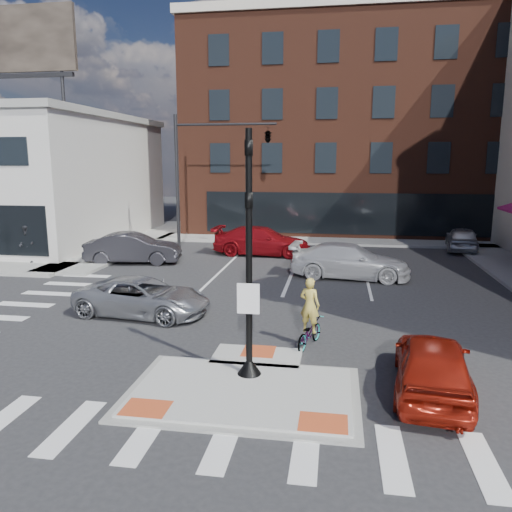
% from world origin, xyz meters
% --- Properties ---
extents(ground, '(120.00, 120.00, 0.00)m').
position_xyz_m(ground, '(0.00, 0.00, 0.00)').
color(ground, '#28282B').
rests_on(ground, ground).
extents(refuge_island, '(5.40, 4.65, 0.13)m').
position_xyz_m(refuge_island, '(0.00, -0.26, 0.05)').
color(refuge_island, gray).
rests_on(refuge_island, ground).
extents(sidewalk_nw, '(23.50, 20.50, 0.15)m').
position_xyz_m(sidewalk_nw, '(-16.76, 15.29, 0.08)').
color(sidewalk_nw, gray).
rests_on(sidewalk_nw, ground).
extents(sidewalk_n, '(26.00, 3.00, 0.15)m').
position_xyz_m(sidewalk_n, '(3.00, 22.00, 0.07)').
color(sidewalk_n, gray).
rests_on(sidewalk_n, ground).
extents(building_n, '(24.40, 18.40, 15.50)m').
position_xyz_m(building_n, '(3.00, 31.99, 7.80)').
color(building_n, '#4C2417').
rests_on(building_n, ground).
extents(building_far_left, '(10.00, 12.00, 10.00)m').
position_xyz_m(building_far_left, '(-4.00, 52.00, 5.00)').
color(building_far_left, slate).
rests_on(building_far_left, ground).
extents(building_far_right, '(12.00, 12.00, 12.00)m').
position_xyz_m(building_far_right, '(9.00, 54.00, 6.00)').
color(building_far_right, brown).
rests_on(building_far_right, ground).
extents(signal_pole, '(0.60, 0.60, 5.98)m').
position_xyz_m(signal_pole, '(0.00, 0.40, 2.36)').
color(signal_pole, black).
rests_on(signal_pole, refuge_island).
extents(mast_arm_signal, '(6.10, 2.24, 8.00)m').
position_xyz_m(mast_arm_signal, '(-3.47, 18.00, 6.21)').
color(mast_arm_signal, black).
rests_on(mast_arm_signal, ground).
extents(silver_suv, '(4.98, 2.75, 1.32)m').
position_xyz_m(silver_suv, '(-4.59, 4.89, 0.66)').
color(silver_suv, '#ABADB2').
rests_on(silver_suv, ground).
extents(red_sedan, '(2.19, 4.38, 1.43)m').
position_xyz_m(red_sedan, '(4.35, 0.29, 0.72)').
color(red_sedan, maroon).
rests_on(red_sedan, ground).
extents(white_pickup, '(5.63, 2.70, 1.58)m').
position_xyz_m(white_pickup, '(2.70, 11.80, 0.79)').
color(white_pickup, silver).
rests_on(white_pickup, ground).
extents(bg_car_dark, '(5.10, 2.47, 1.61)m').
position_xyz_m(bg_car_dark, '(-8.50, 13.34, 0.81)').
color(bg_car_dark, '#28272C').
rests_on(bg_car_dark, ground).
extents(bg_car_silver, '(2.35, 4.48, 1.45)m').
position_xyz_m(bg_car_silver, '(9.50, 20.00, 0.73)').
color(bg_car_silver, silver).
rests_on(bg_car_silver, ground).
extents(bg_car_red, '(5.65, 2.50, 1.61)m').
position_xyz_m(bg_car_red, '(-2.15, 16.78, 0.81)').
color(bg_car_red, maroon).
rests_on(bg_car_red, ground).
extents(cyclist, '(1.06, 1.71, 2.08)m').
position_xyz_m(cyclist, '(1.35, 2.80, 0.70)').
color(cyclist, '#3F3F44').
rests_on(cyclist, ground).
extents(pedestrian_a, '(1.19, 1.11, 1.96)m').
position_xyz_m(pedestrian_a, '(-13.67, 12.00, 1.13)').
color(pedestrian_a, black).
rests_on(pedestrian_a, sidewalk_nw).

